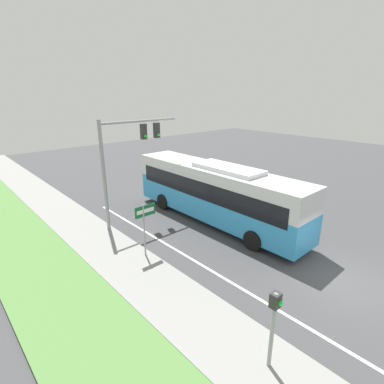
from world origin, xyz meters
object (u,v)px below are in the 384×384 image
bus (215,191)px  signal_gantry (127,151)px  pedestrian_signal (274,318)px  street_sign (145,221)px

bus → signal_gantry: (-4.01, 3.28, 2.49)m
bus → pedestrian_signal: (-6.47, -8.42, -0.20)m
signal_gantry → pedestrian_signal: bearing=-101.8°
pedestrian_signal → street_sign: bearing=83.5°
signal_gantry → bus: bearing=-39.3°
bus → pedestrian_signal: 10.62m
signal_gantry → street_sign: (-1.57, -3.98, -2.57)m
signal_gantry → street_sign: bearing=-111.5°
signal_gantry → pedestrian_signal: size_ratio=2.43×
signal_gantry → pedestrian_signal: 12.25m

